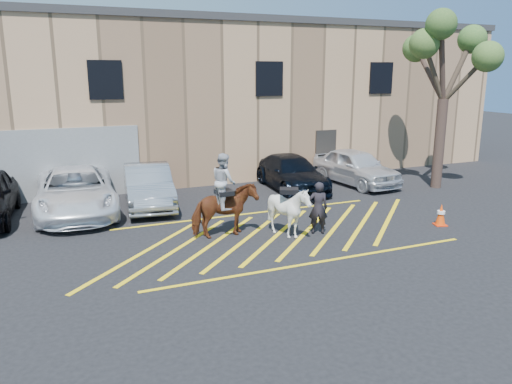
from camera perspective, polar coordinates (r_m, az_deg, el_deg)
name	(u,v)px	position (r m, az deg, el deg)	size (l,w,h in m)	color
ground	(274,232)	(15.79, 2.04, -4.57)	(90.00, 90.00, 0.00)	black
car_white_pickup	(76,192)	(18.71, -19.92, 0.05)	(2.65, 5.74, 1.60)	white
car_silver_sedan	(148,186)	(19.03, -12.23, 0.70)	(1.63, 4.68, 1.54)	#90959D
car_blue_suv	(291,173)	(21.37, 4.07, 2.21)	(1.98, 4.86, 1.41)	black
car_white_suv	(356,167)	(22.65, 11.31, 2.85)	(1.86, 4.63, 1.58)	silver
handler	(318,208)	(15.53, 7.11, -1.81)	(0.60, 0.39, 1.65)	black
warehouse	(175,97)	(26.38, -9.23, 10.70)	(32.42, 10.20, 7.30)	tan
hatching_zone	(278,234)	(15.54, 2.51, -4.86)	(12.60, 5.12, 0.01)	yellow
mounted_bay	(224,204)	(15.06, -3.65, -1.36)	(1.99, 0.97, 2.59)	brown
saddled_white	(289,211)	(15.13, 3.76, -2.17)	(1.83, 1.90, 1.63)	silver
traffic_cone	(441,214)	(17.44, 20.38, -2.42)	(0.48, 0.48, 0.73)	red
tree	(447,52)	(22.60, 21.00, 14.71)	(3.99, 4.37, 7.31)	#49352C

